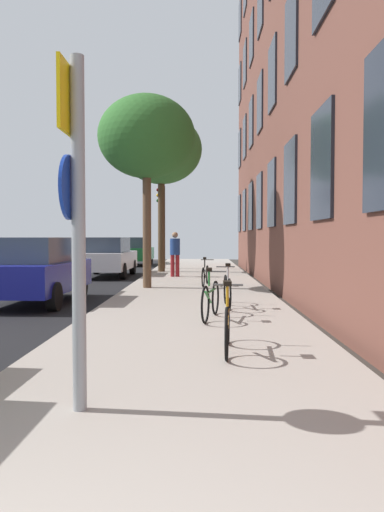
{
  "coord_description": "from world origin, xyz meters",
  "views": [
    {
      "loc": [
        1.25,
        -0.74,
        1.63
      ],
      "look_at": [
        1.07,
        9.94,
        1.23
      ],
      "focal_mm": 34.89,
      "sensor_mm": 36.0,
      "label": 1
    }
  ],
  "objects_px": {
    "bicycle_3": "(205,274)",
    "car_1": "(35,270)",
    "traffic_light": "(162,212)",
    "pedestrian_0": "(175,251)",
    "car_3": "(134,251)",
    "car_2": "(108,257)",
    "tree_near": "(147,138)",
    "bicycle_0": "(227,324)",
    "bicycle_2": "(227,290)",
    "bicycle_1": "(211,299)",
    "sign_post": "(75,205)",
    "tree_far": "(161,150)"
  },
  "relations": [
    {
      "from": "pedestrian_0",
      "to": "car_3",
      "type": "xyz_separation_m",
      "value": [
        -2.86,
        9.61,
        -0.26
      ]
    },
    {
      "from": "tree_near",
      "to": "car_1",
      "type": "relative_size",
      "value": 1.45
    },
    {
      "from": "tree_far",
      "to": "bicycle_3",
      "type": "distance_m",
      "value": 8.3
    },
    {
      "from": "traffic_light",
      "to": "tree_near",
      "type": "relative_size",
      "value": 0.7
    },
    {
      "from": "tree_near",
      "to": "bicycle_0",
      "type": "bearing_deg",
      "value": -76.82
    },
    {
      "from": "car_2",
      "to": "car_3",
      "type": "distance_m",
      "value": 8.34
    },
    {
      "from": "sign_post",
      "to": "bicycle_1",
      "type": "bearing_deg",
      "value": 75.35
    },
    {
      "from": "bicycle_2",
      "to": "car_2",
      "type": "height_order",
      "value": "car_2"
    },
    {
      "from": "bicycle_0",
      "to": "car_2",
      "type": "distance_m",
      "value": 14.44
    },
    {
      "from": "bicycle_3",
      "to": "car_1",
      "type": "distance_m",
      "value": 5.49
    },
    {
      "from": "bicycle_0",
      "to": "sign_post",
      "type": "bearing_deg",
      "value": -122.9
    },
    {
      "from": "pedestrian_0",
      "to": "car_3",
      "type": "bearing_deg",
      "value": 106.55
    },
    {
      "from": "tree_far",
      "to": "bicycle_1",
      "type": "distance_m",
      "value": 13.81
    },
    {
      "from": "sign_post",
      "to": "traffic_light",
      "type": "bearing_deg",
      "value": 92.26
    },
    {
      "from": "tree_far",
      "to": "car_3",
      "type": "distance_m",
      "value": 8.48
    },
    {
      "from": "bicycle_1",
      "to": "car_3",
      "type": "relative_size",
      "value": 0.42
    },
    {
      "from": "pedestrian_0",
      "to": "tree_far",
      "type": "bearing_deg",
      "value": 104.72
    },
    {
      "from": "bicycle_1",
      "to": "car_2",
      "type": "height_order",
      "value": "car_2"
    },
    {
      "from": "tree_far",
      "to": "bicycle_1",
      "type": "xyz_separation_m",
      "value": [
        1.91,
        -12.74,
        -4.97
      ]
    },
    {
      "from": "tree_near",
      "to": "tree_far",
      "type": "bearing_deg",
      "value": 90.95
    },
    {
      "from": "sign_post",
      "to": "bicycle_1",
      "type": "relative_size",
      "value": 1.83
    },
    {
      "from": "car_1",
      "to": "car_2",
      "type": "height_order",
      "value": "same"
    },
    {
      "from": "traffic_light",
      "to": "bicycle_2",
      "type": "bearing_deg",
      "value": -79.62
    },
    {
      "from": "traffic_light",
      "to": "bicycle_2",
      "type": "distance_m",
      "value": 13.8
    },
    {
      "from": "pedestrian_0",
      "to": "car_3",
      "type": "height_order",
      "value": "pedestrian_0"
    },
    {
      "from": "bicycle_0",
      "to": "tree_near",
      "type": "bearing_deg",
      "value": 103.18
    },
    {
      "from": "traffic_light",
      "to": "pedestrian_0",
      "type": "relative_size",
      "value": 2.33
    },
    {
      "from": "bicycle_2",
      "to": "car_1",
      "type": "relative_size",
      "value": 0.41
    },
    {
      "from": "car_1",
      "to": "traffic_light",
      "type": "bearing_deg",
      "value": 79.79
    },
    {
      "from": "bicycle_2",
      "to": "bicycle_1",
      "type": "bearing_deg",
      "value": -104.03
    },
    {
      "from": "bicycle_0",
      "to": "bicycle_3",
      "type": "bearing_deg",
      "value": 91.29
    },
    {
      "from": "traffic_light",
      "to": "tree_near",
      "type": "bearing_deg",
      "value": -88.37
    },
    {
      "from": "bicycle_0",
      "to": "pedestrian_0",
      "type": "bearing_deg",
      "value": 96.07
    },
    {
      "from": "tree_far",
      "to": "bicycle_1",
      "type": "relative_size",
      "value": 4.11
    },
    {
      "from": "tree_near",
      "to": "car_3",
      "type": "distance_m",
      "value": 14.47
    },
    {
      "from": "sign_post",
      "to": "car_1",
      "type": "distance_m",
      "value": 8.34
    },
    {
      "from": "bicycle_3",
      "to": "sign_post",
      "type": "bearing_deg",
      "value": -96.27
    },
    {
      "from": "sign_post",
      "to": "bicycle_0",
      "type": "height_order",
      "value": "sign_post"
    },
    {
      "from": "traffic_light",
      "to": "car_2",
      "type": "bearing_deg",
      "value": -117.01
    },
    {
      "from": "sign_post",
      "to": "bicycle_3",
      "type": "relative_size",
      "value": 1.81
    },
    {
      "from": "bicycle_0",
      "to": "bicycle_2",
      "type": "relative_size",
      "value": 0.99
    },
    {
      "from": "tree_far",
      "to": "car_1",
      "type": "xyz_separation_m",
      "value": [
        -2.32,
        -9.88,
        -4.62
      ]
    },
    {
      "from": "bicycle_0",
      "to": "car_1",
      "type": "height_order",
      "value": "car_1"
    },
    {
      "from": "sign_post",
      "to": "car_3",
      "type": "xyz_separation_m",
      "value": [
        -2.75,
        24.39,
        -1.07
      ]
    },
    {
      "from": "sign_post",
      "to": "tree_far",
      "type": "bearing_deg",
      "value": 92.07
    },
    {
      "from": "pedestrian_0",
      "to": "car_3",
      "type": "relative_size",
      "value": 0.43
    },
    {
      "from": "bicycle_2",
      "to": "bicycle_3",
      "type": "xyz_separation_m",
      "value": [
        -0.43,
        4.8,
        -0.02
      ]
    },
    {
      "from": "bicycle_1",
      "to": "bicycle_0",
      "type": "bearing_deg",
      "value": -86.35
    },
    {
      "from": "bicycle_1",
      "to": "pedestrian_0",
      "type": "relative_size",
      "value": 0.98
    },
    {
      "from": "car_3",
      "to": "bicycle_0",
      "type": "bearing_deg",
      "value": -79.29
    }
  ]
}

